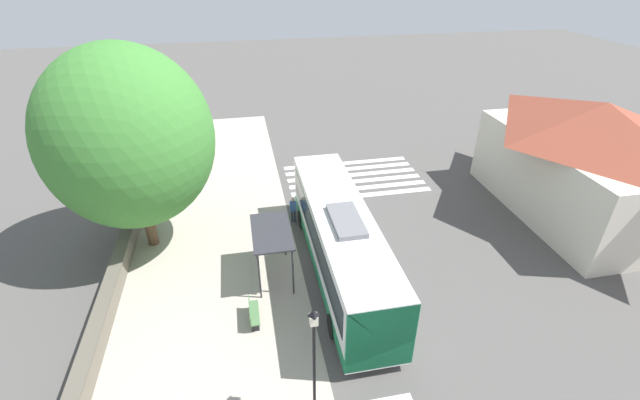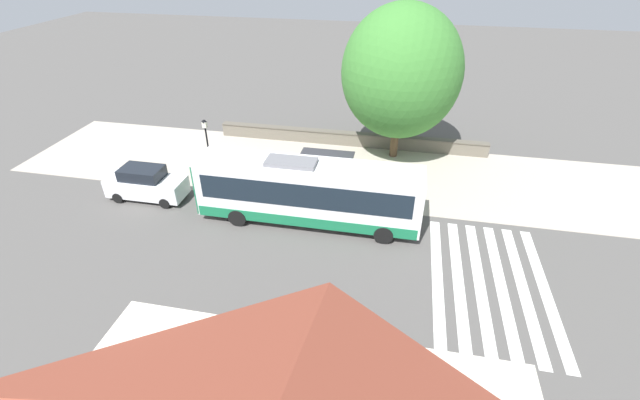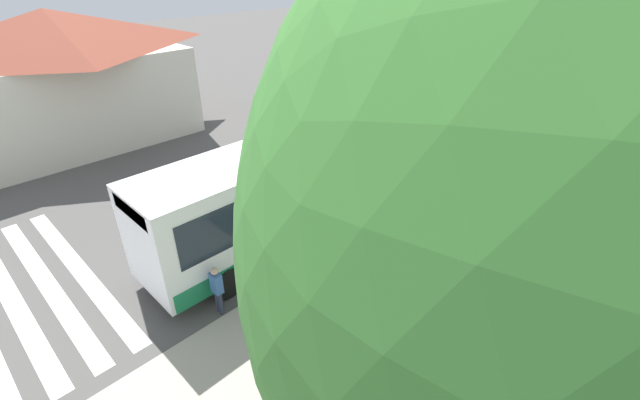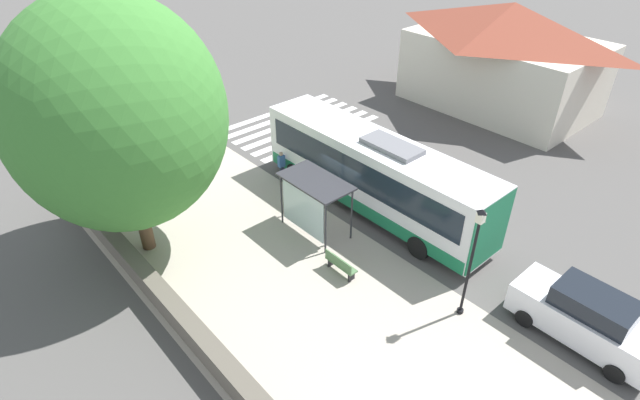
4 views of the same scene
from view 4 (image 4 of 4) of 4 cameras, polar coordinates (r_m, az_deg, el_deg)
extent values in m
plane|color=#514F4C|center=(23.03, 1.35, -1.59)|extent=(120.00, 120.00, 0.00)
cube|color=#ADA393|center=(20.84, -7.83, -6.31)|extent=(9.00, 44.00, 0.02)
cube|color=silver|center=(29.80, 0.45, 7.22)|extent=(9.00, 0.50, 0.01)
cube|color=silver|center=(30.44, -0.76, 7.81)|extent=(9.00, 0.50, 0.01)
cube|color=silver|center=(31.09, -1.92, 8.38)|extent=(9.00, 0.50, 0.01)
cube|color=silver|center=(31.76, -3.04, 8.92)|extent=(9.00, 0.50, 0.01)
cube|color=silver|center=(32.44, -4.11, 9.44)|extent=(9.00, 0.50, 0.01)
cube|color=silver|center=(33.14, -5.14, 9.93)|extent=(9.00, 0.50, 0.01)
cube|color=#6B6356|center=(19.26, -17.98, -10.17)|extent=(0.50, 20.00, 0.95)
cube|color=#5B5449|center=(18.92, -18.24, -9.05)|extent=(0.60, 20.00, 0.08)
cube|color=beige|center=(35.28, 20.00, 13.54)|extent=(7.26, 11.20, 4.55)
pyramid|color=brown|center=(34.39, 21.10, 18.65)|extent=(7.86, 11.80, 2.05)
cube|color=white|center=(22.54, 6.15, 3.30)|extent=(2.49, 12.04, 3.03)
cube|color=black|center=(22.35, 6.21, 4.17)|extent=(2.53, 11.07, 1.33)
cube|color=#197247|center=(23.18, 5.98, 0.72)|extent=(2.53, 11.80, 0.61)
cube|color=#197247|center=(19.75, 18.91, -3.46)|extent=(2.53, 0.06, 2.91)
cube|color=black|center=(25.91, -3.51, 10.65)|extent=(1.87, 0.08, 0.42)
cube|color=slate|center=(21.25, 8.20, 6.14)|extent=(1.25, 2.65, 0.22)
cylinder|color=black|center=(25.23, -2.86, 3.18)|extent=(0.30, 1.00, 1.00)
cylinder|color=black|center=(26.55, 1.05, 4.88)|extent=(0.30, 1.00, 1.00)
cylinder|color=black|center=(20.71, 11.24, -5.27)|extent=(0.30, 1.00, 1.00)
cylinder|color=black|center=(22.30, 15.00, -2.67)|extent=(0.30, 1.00, 1.00)
cylinder|color=#2D2D33|center=(20.86, 3.63, -1.69)|extent=(0.08, 0.08, 2.49)
cylinder|color=#2D2D33|center=(22.61, -1.48, 1.46)|extent=(0.08, 0.08, 2.49)
cylinder|color=#2D2D33|center=(20.04, 0.63, -3.31)|extent=(0.08, 0.08, 2.49)
cylinder|color=#2D2D33|center=(21.85, -4.42, 0.09)|extent=(0.08, 0.08, 2.49)
cube|color=#2D2D33|center=(20.60, -0.51, 2.16)|extent=(1.77, 3.17, 0.08)
cube|color=silver|center=(20.85, -1.97, -1.24)|extent=(0.03, 2.58, 1.99)
cylinder|color=#2D3347|center=(25.44, -4.52, 3.06)|extent=(0.12, 0.12, 0.75)
cylinder|color=#2D3347|center=(25.52, -4.23, 3.18)|extent=(0.12, 0.12, 0.75)
cube|color=#38609E|center=(25.14, -4.44, 4.46)|extent=(0.34, 0.22, 0.61)
sphere|color=tan|center=(24.95, -4.48, 5.27)|extent=(0.21, 0.21, 0.21)
cube|color=#4C7247|center=(19.59, 2.44, -7.35)|extent=(0.40, 1.44, 0.06)
cube|color=#4C7247|center=(19.35, 2.08, -7.06)|extent=(0.04, 1.44, 0.40)
cube|color=black|center=(19.44, 3.60, -8.68)|extent=(0.32, 0.06, 0.45)
cube|color=black|center=(20.05, 1.28, -7.03)|extent=(0.32, 0.06, 0.45)
cylinder|color=black|center=(18.99, 15.71, -12.10)|extent=(0.24, 0.24, 0.16)
cylinder|color=black|center=(17.69, 16.66, -7.71)|extent=(0.10, 0.10, 4.03)
cube|color=silver|center=(16.38, 17.89, -1.93)|extent=(0.24, 0.24, 0.35)
pyramid|color=black|center=(16.24, 18.03, -1.23)|extent=(0.28, 0.28, 0.14)
cylinder|color=brown|center=(21.21, -19.83, -1.01)|extent=(0.55, 0.55, 3.84)
ellipsoid|color=#3D7F33|center=(19.33, -22.13, 8.95)|extent=(7.80, 7.80, 8.58)
cube|color=silver|center=(19.11, 27.88, -12.07)|extent=(1.78, 4.66, 1.09)
cube|color=black|center=(18.53, 28.92, -10.29)|extent=(1.51, 2.42, 0.68)
cylinder|color=black|center=(19.12, 22.36, -12.36)|extent=(0.22, 0.64, 0.64)
cylinder|color=black|center=(20.33, 24.68, -9.83)|extent=(0.22, 0.64, 0.64)
cylinder|color=black|center=(18.67, 30.64, -16.65)|extent=(0.22, 0.64, 0.64)
cylinder|color=black|center=(19.91, 32.44, -13.74)|extent=(0.22, 0.64, 0.64)
camera|label=1|loc=(10.95, 67.56, 16.03)|focal=24.00mm
camera|label=2|loc=(37.95, 25.27, 31.94)|focal=24.00mm
camera|label=3|loc=(22.94, -30.27, 18.03)|focal=24.00mm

